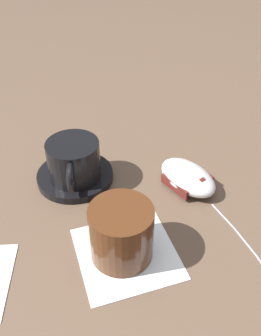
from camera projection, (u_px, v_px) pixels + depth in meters
ground_plane at (105, 215)px, 0.56m from camera, size 3.00×3.00×0.00m
saucer at (75, 176)px, 0.62m from camera, size 0.13×0.13×0.01m
coffee_cup at (74, 161)px, 0.59m from camera, size 0.11×0.08×0.06m
computer_mouse at (188, 177)px, 0.60m from camera, size 0.12×0.11×0.04m
napkin_under_glass at (127, 253)px, 0.50m from camera, size 0.16×0.16×0.00m
drinking_glass at (121, 233)px, 0.48m from camera, size 0.08×0.08×0.08m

